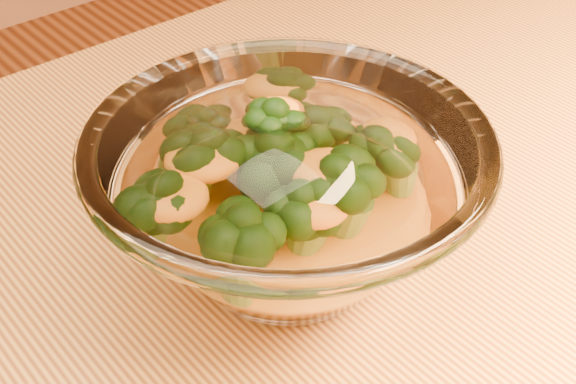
% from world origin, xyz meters
% --- Properties ---
extents(glass_bowl, '(0.24, 0.24, 0.11)m').
position_xyz_m(glass_bowl, '(0.03, 0.05, 0.81)').
color(glass_bowl, white).
rests_on(glass_bowl, table).
extents(cheese_sauce, '(0.12, 0.12, 0.03)m').
position_xyz_m(cheese_sauce, '(0.03, 0.05, 0.78)').
color(cheese_sauce, orange).
rests_on(cheese_sauce, glass_bowl).
extents(broccoli_heap, '(0.17, 0.15, 0.07)m').
position_xyz_m(broccoli_heap, '(0.02, 0.06, 0.82)').
color(broccoli_heap, black).
rests_on(broccoli_heap, cheese_sauce).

